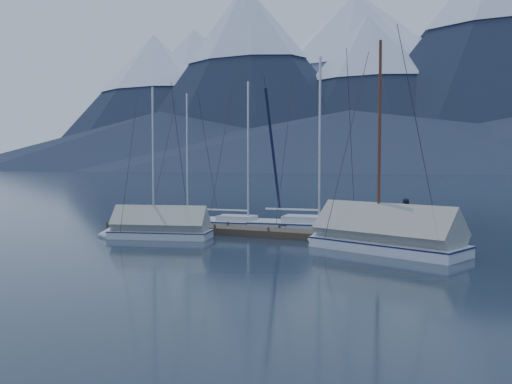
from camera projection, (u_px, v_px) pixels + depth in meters
ground at (238, 240)px, 25.63m from camera, size 1000.00×1000.00×0.00m
mountain_range at (499, 80)px, 355.91m from camera, size 877.00×584.00×150.50m
dock at (256, 233)px, 27.44m from camera, size 18.00×1.50×0.54m
mooring_posts at (247, 228)px, 27.63m from camera, size 15.12×1.52×0.35m
sailboat_open_left at (194, 222)px, 32.39m from camera, size 6.61×2.79×8.59m
sailboat_open_mid at (256, 226)px, 30.01m from camera, size 6.91×2.91×8.97m
sailboat_open_right at (329, 229)px, 28.78m from camera, size 7.90×3.35×10.19m
sailboat_covered_near at (375, 239)px, 22.66m from camera, size 7.74×4.59×9.65m
sailboat_covered_far at (152, 230)px, 26.43m from camera, size 5.99×3.19×8.05m
person at (407, 217)px, 24.66m from camera, size 0.60×0.72×1.71m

